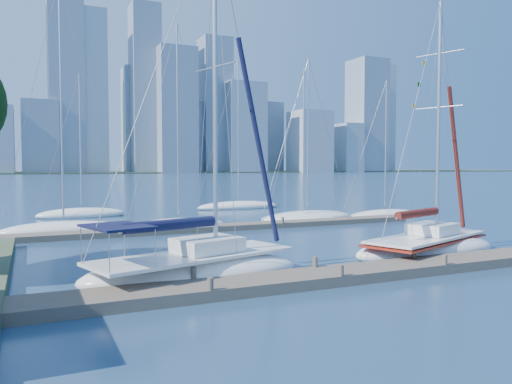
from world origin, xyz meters
name	(u,v)px	position (x,y,z in m)	size (l,w,h in m)	color
ground	(327,282)	(0.00, 0.00, 0.00)	(700.00, 700.00, 0.00)	navy
near_dock	(327,276)	(0.00, 0.00, 0.20)	(26.00, 2.00, 0.40)	#4A4036
far_dock	(226,227)	(2.00, 16.00, 0.18)	(30.00, 1.80, 0.36)	#4A4036
far_shore	(47,173)	(0.00, 320.00, 0.00)	(800.00, 100.00, 1.50)	#38472D
sailboat_navy	(194,251)	(-4.54, 2.25, 1.15)	(9.13, 5.19, 14.73)	white
sailboat_maroon	(427,235)	(7.46, 2.69, 1.02)	(8.74, 5.39, 13.05)	white
bg_boat_0	(64,229)	(-8.28, 18.38, 0.32)	(8.19, 5.05, 16.41)	white
bg_boat_1	(179,225)	(-0.82, 17.82, 0.29)	(6.97, 3.02, 14.53)	white
bg_boat_3	(303,219)	(9.08, 17.65, 0.24)	(6.17, 2.06, 12.09)	white
bg_boat_4	(308,217)	(9.93, 18.42, 0.28)	(8.41, 3.27, 13.23)	white
bg_boat_5	(385,215)	(17.30, 18.05, 0.24)	(7.43, 4.09, 11.92)	white
bg_boat_6	(82,214)	(-6.20, 29.09, 0.27)	(7.67, 5.10, 12.55)	white
bg_boat_7	(238,206)	(9.27, 31.29, 0.29)	(8.89, 2.70, 15.65)	white
skyline	(86,109)	(20.79, 290.43, 37.16)	(503.03, 51.31, 125.68)	gray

